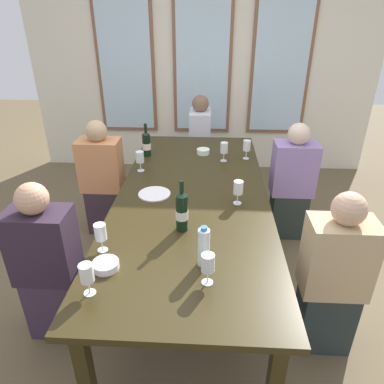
% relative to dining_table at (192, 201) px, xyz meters
% --- Properties ---
extents(ground_plane, '(12.00, 12.00, 0.00)m').
position_rel_dining_table_xyz_m(ground_plane, '(0.00, 0.00, -0.68)').
color(ground_plane, brown).
extents(back_wall_with_windows, '(4.31, 0.10, 2.90)m').
position_rel_dining_table_xyz_m(back_wall_with_windows, '(0.00, 2.28, 0.77)').
color(back_wall_with_windows, silver).
rests_on(back_wall_with_windows, ground).
extents(dining_table, '(1.11, 2.64, 0.74)m').
position_rel_dining_table_xyz_m(dining_table, '(0.00, 0.00, 0.00)').
color(dining_table, '#2E2510').
rests_on(dining_table, ground).
extents(white_plate_0, '(0.24, 0.24, 0.01)m').
position_rel_dining_table_xyz_m(white_plate_0, '(-0.28, -0.01, 0.06)').
color(white_plate_0, white).
rests_on(white_plate_0, dining_table).
extents(wine_bottle_0, '(0.08, 0.08, 0.31)m').
position_rel_dining_table_xyz_m(wine_bottle_0, '(-0.47, 0.76, 0.17)').
color(wine_bottle_0, black).
rests_on(wine_bottle_0, dining_table).
extents(wine_bottle_1, '(0.08, 0.08, 0.34)m').
position_rel_dining_table_xyz_m(wine_bottle_1, '(-0.04, -0.47, 0.19)').
color(wine_bottle_1, black).
rests_on(wine_bottle_1, dining_table).
extents(tasting_bowl_0, '(0.12, 0.12, 0.05)m').
position_rel_dining_table_xyz_m(tasting_bowl_0, '(0.06, 0.83, 0.08)').
color(tasting_bowl_0, white).
rests_on(tasting_bowl_0, dining_table).
extents(tasting_bowl_1, '(0.14, 0.14, 0.04)m').
position_rel_dining_table_xyz_m(tasting_bowl_1, '(-0.42, -0.86, 0.08)').
color(tasting_bowl_1, white).
rests_on(tasting_bowl_1, dining_table).
extents(water_bottle, '(0.06, 0.06, 0.24)m').
position_rel_dining_table_xyz_m(water_bottle, '(0.10, -0.80, 0.17)').
color(water_bottle, white).
rests_on(water_bottle, dining_table).
extents(wine_glass_0, '(0.07, 0.07, 0.17)m').
position_rel_dining_table_xyz_m(wine_glass_0, '(-0.48, -0.71, 0.18)').
color(wine_glass_0, white).
rests_on(wine_glass_0, dining_table).
extents(wine_glass_1, '(0.07, 0.07, 0.17)m').
position_rel_dining_table_xyz_m(wine_glass_1, '(0.33, -0.12, 0.18)').
color(wine_glass_1, white).
rests_on(wine_glass_1, dining_table).
extents(wine_glass_2, '(0.07, 0.07, 0.17)m').
position_rel_dining_table_xyz_m(wine_glass_2, '(-0.46, 0.41, 0.18)').
color(wine_glass_2, white).
rests_on(wine_glass_2, dining_table).
extents(wine_glass_3, '(0.07, 0.07, 0.17)m').
position_rel_dining_table_xyz_m(wine_glass_3, '(0.45, 0.73, 0.18)').
color(wine_glass_3, white).
rests_on(wine_glass_3, dining_table).
extents(wine_glass_4, '(0.07, 0.07, 0.17)m').
position_rel_dining_table_xyz_m(wine_glass_4, '(-0.44, -1.05, 0.18)').
color(wine_glass_4, white).
rests_on(wine_glass_4, dining_table).
extents(wine_glass_5, '(0.07, 0.07, 0.17)m').
position_rel_dining_table_xyz_m(wine_glass_5, '(0.13, -0.95, 0.18)').
color(wine_glass_5, white).
rests_on(wine_glass_5, dining_table).
extents(wine_glass_6, '(0.07, 0.07, 0.17)m').
position_rel_dining_table_xyz_m(wine_glass_6, '(0.25, 0.67, 0.18)').
color(wine_glass_6, white).
rests_on(wine_glass_6, dining_table).
extents(seated_person_0, '(0.38, 0.24, 1.11)m').
position_rel_dining_table_xyz_m(seated_person_0, '(-0.88, -0.62, -0.15)').
color(seated_person_0, '#3A293E').
rests_on(seated_person_0, ground).
extents(seated_person_1, '(0.38, 0.24, 1.11)m').
position_rel_dining_table_xyz_m(seated_person_1, '(0.88, -0.64, -0.15)').
color(seated_person_1, '#24302E').
rests_on(seated_person_1, ground).
extents(seated_person_2, '(0.38, 0.24, 1.11)m').
position_rel_dining_table_xyz_m(seated_person_2, '(-0.88, 0.62, -0.15)').
color(seated_person_2, '#372933').
rests_on(seated_person_2, ground).
extents(seated_person_3, '(0.38, 0.24, 1.11)m').
position_rel_dining_table_xyz_m(seated_person_3, '(0.88, 0.64, -0.15)').
color(seated_person_3, '#26302B').
rests_on(seated_person_3, ground).
extents(seated_person_4, '(0.24, 0.38, 1.11)m').
position_rel_dining_table_xyz_m(seated_person_4, '(0.00, 1.67, -0.15)').
color(seated_person_4, '#353A2E').
rests_on(seated_person_4, ground).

